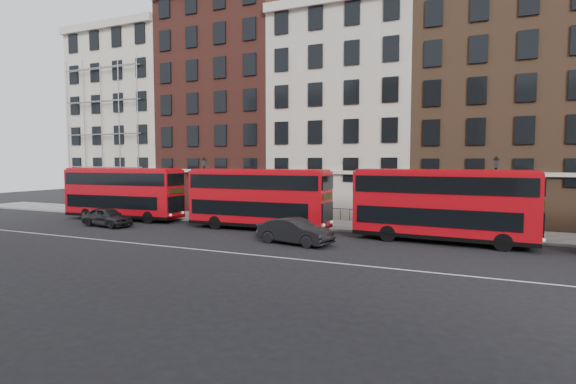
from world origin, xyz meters
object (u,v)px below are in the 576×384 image
at_px(bus_a, 123,192).
at_px(bus_b, 258,197).
at_px(car_rear, 107,217).
at_px(bus_c, 442,204).
at_px(car_front, 295,231).

height_order(bus_a, bus_b, bus_b).
bearing_deg(car_rear, bus_b, -67.91).
relative_size(bus_a, bus_c, 0.98).
bearing_deg(bus_a, bus_b, -3.98).
height_order(bus_b, bus_c, bus_c).
relative_size(car_rear, car_front, 0.91).
height_order(bus_b, car_front, bus_b).
relative_size(bus_a, bus_b, 1.01).
bearing_deg(car_front, bus_c, -52.20).
bearing_deg(car_front, car_rear, 98.53).
bearing_deg(bus_c, bus_a, -176.50).
bearing_deg(bus_b, bus_c, -1.03).
xyz_separation_m(bus_b, car_rear, (-11.63, -3.50, -1.68)).
relative_size(bus_a, car_front, 2.24).
height_order(bus_a, car_front, bus_a).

